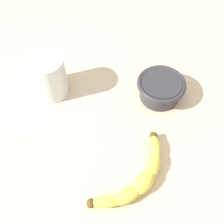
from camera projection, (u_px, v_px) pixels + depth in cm
name	position (u px, v px, depth cm)	size (l,w,h in cm)	color
wooden_tabletop	(86.00, 139.00, 71.92)	(120.00, 120.00, 3.00)	beige
banana	(138.00, 178.00, 62.84)	(14.85, 19.82, 3.57)	#DED64A
smoothie_glass	(49.00, 77.00, 73.93)	(8.92, 8.92, 11.57)	silver
ceramic_bowl	(161.00, 88.00, 74.89)	(12.25, 12.25, 5.49)	#2D2D33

